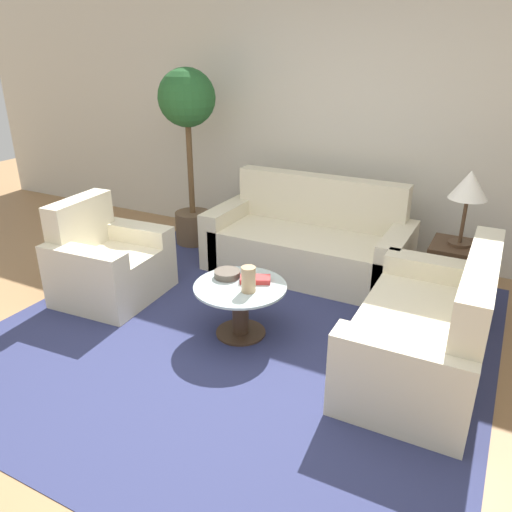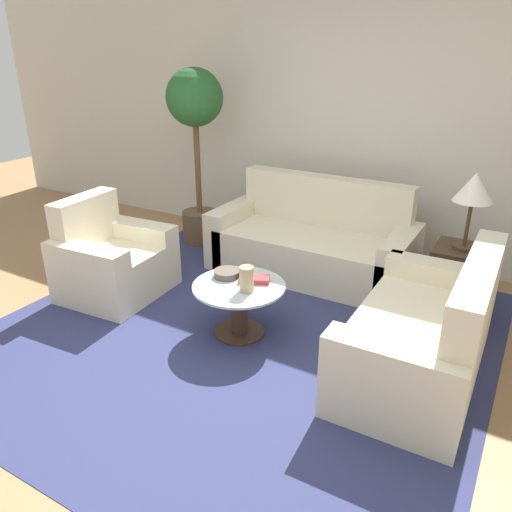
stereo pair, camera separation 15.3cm
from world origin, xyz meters
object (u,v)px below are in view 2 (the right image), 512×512
Objects in this scene: coffee_table at (239,302)px; bowl at (227,273)px; sofa_main at (314,244)px; loveseat at (429,340)px; book_stack at (254,279)px; armchair at (111,263)px; table_lamp at (474,190)px; vase at (247,279)px; potted_plant at (196,127)px.

bowl is (-0.16, 0.08, 0.17)m from coffee_table.
sofa_main is 2.74× the size of coffee_table.
book_stack is (-1.27, -0.06, 0.15)m from loveseat.
coffee_table is at bearing -95.07° from armchair.
table_lamp is at bearing -70.37° from armchair.
table_lamp reaches higher than bowl.
vase is at bearing -27.19° from bowl.
potted_plant is 9.70× the size of vase.
sofa_main is 1.88m from armchair.
loveseat reaches higher than vase.
sofa_main is 1.53m from table_lamp.
sofa_main is 1.40m from vase.
table_lamp is at bearing -5.69° from sofa_main.
coffee_table is 0.26m from vase.
table_lamp is 2.76m from potted_plant.
table_lamp is at bearing -4.78° from potted_plant.
bowl is at bearing -143.36° from table_lamp.
loveseat is 5.83× the size of book_stack.
vase is at bearing -80.51° from loveseat.
armchair is at bearing 178.75° from coffee_table.
loveseat is at bearing -22.87° from book_stack.
bowl is 0.79× the size of book_stack.
sofa_main is 7.50× the size of book_stack.
book_stack is at bearing 57.24° from coffee_table.
coffee_table is 1.14× the size of table_lamp.
sofa_main is 1.33m from coffee_table.
sofa_main is 9.53× the size of bowl.
vase is (1.44, -0.08, 0.23)m from armchair.
sofa_main is at bearing -50.03° from armchair.
table_lamp is at bearing 41.64° from coffee_table.
coffee_table is at bearing -83.45° from loveseat.
bowl is at bearing -91.43° from armchair.
vase is at bearing -97.08° from armchair.
book_stack is (0.23, 0.03, -0.01)m from bowl.
table_lamp is 1.84m from vase.
armchair is 4.76× the size of vase.
book_stack is (0.07, 0.11, 0.16)m from coffee_table.
bowl reaches higher than coffee_table.
coffee_table is 2.74× the size of book_stack.
book_stack is at bearing -41.90° from potted_plant.
bowl is (-0.26, 0.13, -0.07)m from vase.
table_lamp is (0.00, 1.03, 0.75)m from loveseat.
armchair is 1.46m from vase.
armchair is 2.69m from loveseat.
vase is (0.10, -0.05, 0.24)m from coffee_table.
bowl is 0.23m from book_stack.
armchair is 1.49× the size of table_lamp.
armchair is 0.61× the size of loveseat.
loveseat is at bearing 7.12° from coffee_table.
table_lamp is (1.34, 1.19, 0.76)m from coffee_table.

